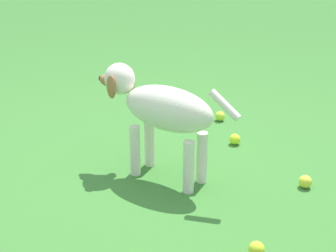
% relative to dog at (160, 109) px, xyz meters
% --- Properties ---
extents(ground, '(14.00, 14.00, 0.00)m').
position_rel_dog_xyz_m(ground, '(-0.10, 0.03, -0.38)').
color(ground, '#38722D').
extents(dog, '(0.77, 0.45, 0.57)m').
position_rel_dog_xyz_m(dog, '(0.00, 0.00, 0.00)').
color(dog, silver).
rests_on(dog, ground).
extents(tennis_ball_0, '(0.07, 0.07, 0.07)m').
position_rel_dog_xyz_m(tennis_ball_0, '(0.29, 0.81, -0.35)').
color(tennis_ball_0, '#C0DE39').
rests_on(tennis_ball_0, ground).
extents(tennis_ball_1, '(0.07, 0.07, 0.07)m').
position_rel_dog_xyz_m(tennis_ball_1, '(0.75, -0.04, -0.35)').
color(tennis_ball_1, yellow).
rests_on(tennis_ball_1, ground).
extents(tennis_ball_2, '(0.07, 0.07, 0.07)m').
position_rel_dog_xyz_m(tennis_ball_2, '(0.12, 0.65, -0.35)').
color(tennis_ball_2, '#C6E131').
rests_on(tennis_ball_2, ground).
extents(tennis_ball_3, '(0.07, 0.07, 0.07)m').
position_rel_dog_xyz_m(tennis_ball_3, '(0.39, 0.44, -0.35)').
color(tennis_ball_3, '#C7E52C').
rests_on(tennis_ball_3, ground).
extents(tennis_ball_4, '(0.07, 0.07, 0.07)m').
position_rel_dog_xyz_m(tennis_ball_4, '(0.48, -0.64, -0.35)').
color(tennis_ball_4, '#C4D22D').
rests_on(tennis_ball_4, ground).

